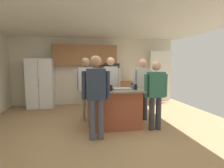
{
  "coord_description": "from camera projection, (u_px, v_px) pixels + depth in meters",
  "views": [
    {
      "loc": [
        -0.55,
        -4.22,
        1.54
      ],
      "look_at": [
        0.23,
        0.26,
        1.05
      ],
      "focal_mm": 28.0,
      "sensor_mm": 36.0,
      "label": 1
    }
  ],
  "objects": [
    {
      "name": "refrigerator",
      "position": [
        41.0,
        83.0,
        6.29
      ],
      "size": [
        0.88,
        0.76,
        1.77
      ],
      "color": "white",
      "rests_on": "ground"
    },
    {
      "name": "french_door_window_panel",
      "position": [
        160.0,
        76.0,
        7.07
      ],
      "size": [
        0.9,
        0.06,
        2.0
      ],
      "primitive_type": "cube",
      "color": "white",
      "rests_on": "ground"
    },
    {
      "name": "person_elder_center",
      "position": [
        156.0,
        91.0,
        4.1
      ],
      "size": [
        0.57,
        0.22,
        1.63
      ],
      "rotation": [
        0.0,
        0.0,
        2.77
      ],
      "color": "#383842",
      "rests_on": "ground"
    },
    {
      "name": "microwave_over_range",
      "position": [
        111.0,
        68.0,
        6.79
      ],
      "size": [
        0.56,
        0.4,
        0.32
      ],
      "primitive_type": "cube",
      "color": "black"
    },
    {
      "name": "back_wall",
      "position": [
        95.0,
        71.0,
        6.99
      ],
      "size": [
        6.4,
        0.1,
        2.6
      ],
      "primitive_type": "cube",
      "color": "beige",
      "rests_on": "ground"
    },
    {
      "name": "person_guest_left",
      "position": [
        143.0,
        85.0,
        4.84
      ],
      "size": [
        0.57,
        0.23,
        1.71
      ],
      "rotation": [
        0.0,
        0.0,
        -2.7
      ],
      "color": "#383842",
      "rests_on": "ground"
    },
    {
      "name": "cabinet_run_upper",
      "position": [
        85.0,
        55.0,
        6.66
      ],
      "size": [
        2.4,
        0.38,
        0.75
      ],
      "color": "#936038"
    },
    {
      "name": "cabinet_run_lower",
      "position": [
        111.0,
        93.0,
        6.87
      ],
      "size": [
        1.8,
        0.63,
        0.9
      ],
      "color": "#936038",
      "rests_on": "ground"
    },
    {
      "name": "serving_tray",
      "position": [
        122.0,
        89.0,
        4.33
      ],
      "size": [
        0.44,
        0.3,
        0.04
      ],
      "color": "#B7B7BC",
      "rests_on": "kitchen_island"
    },
    {
      "name": "person_guest_right",
      "position": [
        111.0,
        83.0,
        5.04
      ],
      "size": [
        0.57,
        0.23,
        1.77
      ],
      "rotation": [
        0.0,
        0.0,
        -1.62
      ],
      "color": "#232D4C",
      "rests_on": "ground"
    },
    {
      "name": "kitchen_island",
      "position": [
        114.0,
        108.0,
        4.34
      ],
      "size": [
        1.4,
        0.83,
        0.94
      ],
      "color": "#9E4C33",
      "rests_on": "ground"
    },
    {
      "name": "floor",
      "position": [
        105.0,
        127.0,
        4.39
      ],
      "size": [
        7.04,
        7.04,
        0.0
      ],
      "primitive_type": "plane",
      "color": "tan",
      "rests_on": "ground"
    },
    {
      "name": "person_guest_by_door",
      "position": [
        96.0,
        92.0,
        3.54
      ],
      "size": [
        0.57,
        0.23,
        1.73
      ],
      "rotation": [
        0.0,
        0.0,
        0.93
      ],
      "color": "#4C5166",
      "rests_on": "ground"
    },
    {
      "name": "glass_pilsner",
      "position": [
        132.0,
        86.0,
        4.55
      ],
      "size": [
        0.07,
        0.07,
        0.14
      ],
      "color": "black",
      "rests_on": "kitchen_island"
    },
    {
      "name": "glass_dark_ale",
      "position": [
        136.0,
        87.0,
        4.29
      ],
      "size": [
        0.07,
        0.07,
        0.14
      ],
      "color": "black",
      "rests_on": "kitchen_island"
    },
    {
      "name": "glass_short_whisky",
      "position": [
        103.0,
        88.0,
        4.22
      ],
      "size": [
        0.06,
        0.06,
        0.12
      ],
      "color": "black",
      "rests_on": "kitchen_island"
    },
    {
      "name": "mug_blue_stoneware",
      "position": [
        94.0,
        87.0,
        4.38
      ],
      "size": [
        0.13,
        0.08,
        0.11
      ],
      "color": "#4C6B99",
      "rests_on": "kitchen_island"
    },
    {
      "name": "person_host_foreground",
      "position": [
        86.0,
        85.0,
        4.74
      ],
      "size": [
        0.57,
        0.23,
        1.74
      ],
      "rotation": [
        0.0,
        0.0,
        -0.71
      ],
      "color": "tan",
      "rests_on": "ground"
    },
    {
      "name": "tumbler_amber",
      "position": [
        111.0,
        87.0,
        4.25
      ],
      "size": [
        0.07,
        0.07,
        0.13
      ],
      "color": "black",
      "rests_on": "kitchen_island"
    },
    {
      "name": "mug_ceramic_white",
      "position": [
        133.0,
        87.0,
        4.44
      ],
      "size": [
        0.13,
        0.09,
        0.11
      ],
      "color": "#4C6B99",
      "rests_on": "kitchen_island"
    },
    {
      "name": "glass_stout_tall",
      "position": [
        111.0,
        88.0,
        4.12
      ],
      "size": [
        0.07,
        0.07,
        0.13
      ],
      "color": "black",
      "rests_on": "kitchen_island"
    },
    {
      "name": "ceiling",
      "position": [
        104.0,
        20.0,
        4.11
      ],
      "size": [
        7.04,
        7.04,
        0.0
      ],
      "primitive_type": "plane",
      "color": "white"
    }
  ]
}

